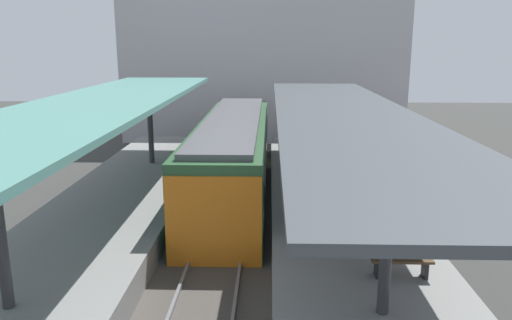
# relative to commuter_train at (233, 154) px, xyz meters

# --- Properties ---
(ground_plane) EXTENTS (80.00, 80.00, 0.00)m
(ground_plane) POSITION_rel_commuter_train_xyz_m (0.00, -6.25, -1.73)
(ground_plane) COLOR #383835
(platform_left) EXTENTS (4.40, 28.00, 1.00)m
(platform_left) POSITION_rel_commuter_train_xyz_m (-3.80, -6.25, -1.23)
(platform_left) COLOR gray
(platform_left) RESTS_ON ground_plane
(platform_right) EXTENTS (4.40, 28.00, 1.00)m
(platform_right) POSITION_rel_commuter_train_xyz_m (3.80, -6.25, -1.23)
(platform_right) COLOR gray
(platform_right) RESTS_ON ground_plane
(track_ballast) EXTENTS (3.20, 28.00, 0.20)m
(track_ballast) POSITION_rel_commuter_train_xyz_m (0.00, -6.25, -1.63)
(track_ballast) COLOR #4C4742
(track_ballast) RESTS_ON ground_plane
(rail_near_side) EXTENTS (0.08, 28.00, 0.14)m
(rail_near_side) POSITION_rel_commuter_train_xyz_m (-0.72, -6.25, -1.46)
(rail_near_side) COLOR slate
(rail_near_side) RESTS_ON track_ballast
(rail_far_side) EXTENTS (0.08, 28.00, 0.14)m
(rail_far_side) POSITION_rel_commuter_train_xyz_m (0.72, -6.25, -1.46)
(rail_far_side) COLOR slate
(rail_far_side) RESTS_ON track_ballast
(commuter_train) EXTENTS (2.78, 15.03, 3.10)m
(commuter_train) POSITION_rel_commuter_train_xyz_m (0.00, 0.00, 0.00)
(commuter_train) COLOR #2D5633
(commuter_train) RESTS_ON track_ballast
(canopy_left) EXTENTS (4.18, 21.00, 3.52)m
(canopy_left) POSITION_rel_commuter_train_xyz_m (-3.80, -4.85, 2.66)
(canopy_left) COLOR #333335
(canopy_left) RESTS_ON platform_left
(canopy_right) EXTENTS (4.18, 21.00, 3.23)m
(canopy_right) POSITION_rel_commuter_train_xyz_m (3.80, -4.85, 2.38)
(canopy_right) COLOR #333335
(canopy_right) RESTS_ON platform_right
(platform_bench) EXTENTS (1.40, 0.41, 0.86)m
(platform_bench) POSITION_rel_commuter_train_xyz_m (4.56, -9.50, -0.26)
(platform_bench) COLOR black
(platform_bench) RESTS_ON platform_right
(platform_sign) EXTENTS (0.90, 0.08, 2.21)m
(platform_sign) POSITION_rel_commuter_train_xyz_m (4.64, -0.25, 0.90)
(platform_sign) COLOR #262628
(platform_sign) RESTS_ON platform_right
(passenger_near_bench) EXTENTS (0.36, 0.36, 1.72)m
(passenger_near_bench) POSITION_rel_commuter_train_xyz_m (3.70, -1.88, 0.17)
(passenger_near_bench) COLOR maroon
(passenger_near_bench) RESTS_ON platform_right
(passenger_mid_platform) EXTENTS (0.36, 0.36, 1.64)m
(passenger_mid_platform) POSITION_rel_commuter_train_xyz_m (3.08, -5.12, 0.12)
(passenger_mid_platform) COLOR #7A337A
(passenger_mid_platform) RESTS_ON platform_right
(passenger_far_end) EXTENTS (0.36, 0.36, 1.74)m
(passenger_far_end) POSITION_rel_commuter_train_xyz_m (4.97, -7.38, 0.18)
(passenger_far_end) COLOR maroon
(passenger_far_end) RESTS_ON platform_right
(station_building_backdrop) EXTENTS (18.00, 6.00, 11.00)m
(station_building_backdrop) POSITION_rel_commuter_train_xyz_m (1.06, 13.75, 3.77)
(station_building_backdrop) COLOR #B7B2B7
(station_building_backdrop) RESTS_ON ground_plane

